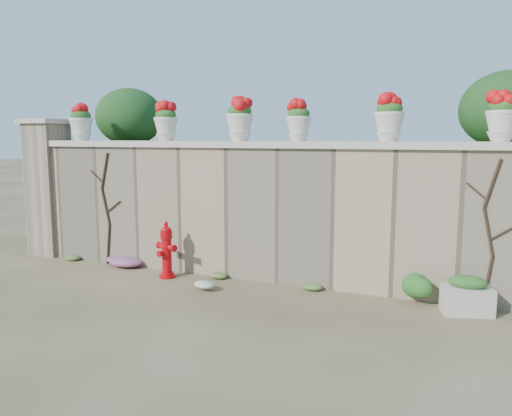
% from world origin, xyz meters
% --- Properties ---
extents(ground, '(80.00, 80.00, 0.00)m').
position_xyz_m(ground, '(0.00, 0.00, 0.00)').
color(ground, '#4F4027').
rests_on(ground, ground).
extents(stone_wall, '(8.00, 0.40, 2.00)m').
position_xyz_m(stone_wall, '(0.00, 1.80, 1.00)').
color(stone_wall, '#998366').
rests_on(stone_wall, ground).
extents(wall_cap, '(8.10, 0.52, 0.10)m').
position_xyz_m(wall_cap, '(0.00, 1.80, 2.05)').
color(wall_cap, beige).
rests_on(wall_cap, stone_wall).
extents(gate_pillar, '(0.72, 0.72, 2.48)m').
position_xyz_m(gate_pillar, '(-4.15, 1.80, 1.26)').
color(gate_pillar, '#998366').
rests_on(gate_pillar, ground).
extents(raised_fill, '(9.00, 6.00, 2.00)m').
position_xyz_m(raised_fill, '(0.00, 5.00, 1.00)').
color(raised_fill, '#384C23').
rests_on(raised_fill, ground).
extents(back_shrub_left, '(1.30, 1.30, 1.10)m').
position_xyz_m(back_shrub_left, '(-3.20, 3.00, 2.55)').
color(back_shrub_left, '#143814').
rests_on(back_shrub_left, raised_fill).
extents(back_shrub_right, '(1.30, 1.30, 1.10)m').
position_xyz_m(back_shrub_right, '(3.40, 3.00, 2.55)').
color(back_shrub_right, '#143814').
rests_on(back_shrub_right, raised_fill).
extents(vine_left, '(0.60, 0.04, 1.91)m').
position_xyz_m(vine_left, '(-2.67, 1.58, 0.99)').
color(vine_left, black).
rests_on(vine_left, ground).
extents(vine_right, '(0.60, 0.04, 1.91)m').
position_xyz_m(vine_right, '(3.23, 1.58, 0.99)').
color(vine_right, black).
rests_on(vine_right, ground).
extents(fire_hydrant, '(0.38, 0.27, 0.88)m').
position_xyz_m(fire_hydrant, '(-1.27, 1.25, 0.44)').
color(fire_hydrant, '#B7070C').
rests_on(fire_hydrant, ground).
extents(planter_box, '(0.65, 0.49, 0.48)m').
position_xyz_m(planter_box, '(3.02, 1.34, 0.22)').
color(planter_box, beige).
rests_on(planter_box, ground).
extents(green_shrub, '(0.55, 0.50, 0.52)m').
position_xyz_m(green_shrub, '(2.40, 1.49, 0.26)').
color(green_shrub, '#1E5119').
rests_on(green_shrub, ground).
extents(magenta_clump, '(0.78, 0.52, 0.21)m').
position_xyz_m(magenta_clump, '(-2.27, 1.52, 0.10)').
color(magenta_clump, '#C627A7').
rests_on(magenta_clump, ground).
extents(white_flowers, '(0.53, 0.42, 0.19)m').
position_xyz_m(white_flowers, '(-0.34, 0.91, 0.09)').
color(white_flowers, white).
rests_on(white_flowers, ground).
extents(urn_pot_0, '(0.40, 0.40, 0.63)m').
position_xyz_m(urn_pot_0, '(-3.33, 1.80, 2.41)').
color(urn_pot_0, beige).
rests_on(urn_pot_0, wall_cap).
extents(urn_pot_1, '(0.38, 0.38, 0.60)m').
position_xyz_m(urn_pot_1, '(-1.58, 1.80, 2.40)').
color(urn_pot_1, beige).
rests_on(urn_pot_1, wall_cap).
extents(urn_pot_2, '(0.41, 0.41, 0.65)m').
position_xyz_m(urn_pot_2, '(-0.27, 1.80, 2.42)').
color(urn_pot_2, beige).
rests_on(urn_pot_2, wall_cap).
extents(urn_pot_3, '(0.36, 0.36, 0.57)m').
position_xyz_m(urn_pot_3, '(0.67, 1.80, 2.38)').
color(urn_pot_3, beige).
rests_on(urn_pot_3, wall_cap).
extents(urn_pot_4, '(0.40, 0.40, 0.63)m').
position_xyz_m(urn_pot_4, '(1.93, 1.80, 2.41)').
color(urn_pot_4, beige).
rests_on(urn_pot_4, wall_cap).
extents(urn_pot_5, '(0.39, 0.39, 0.61)m').
position_xyz_m(urn_pot_5, '(3.29, 1.80, 2.40)').
color(urn_pot_5, beige).
rests_on(urn_pot_5, wall_cap).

